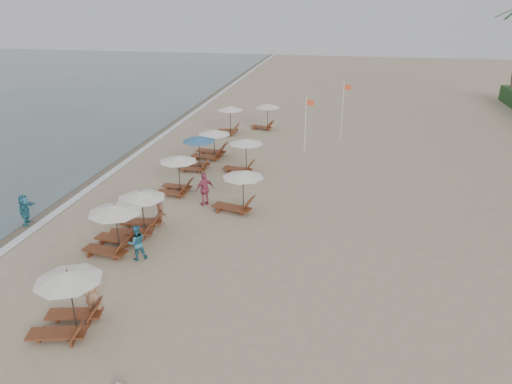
% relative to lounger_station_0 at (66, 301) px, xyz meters
% --- Properties ---
extents(ground, '(160.00, 160.00, 0.00)m').
position_rel_lounger_station_0_xyz_m(ground, '(5.17, 4.53, -1.18)').
color(ground, tan).
rests_on(ground, ground).
extents(wet_sand_band, '(3.20, 140.00, 0.01)m').
position_rel_lounger_station_0_xyz_m(wet_sand_band, '(-7.33, 14.53, -1.18)').
color(wet_sand_band, '#6B5E4C').
rests_on(wet_sand_band, ground).
extents(foam_line, '(0.50, 140.00, 0.02)m').
position_rel_lounger_station_0_xyz_m(foam_line, '(-6.03, 14.53, -1.17)').
color(foam_line, white).
rests_on(foam_line, ground).
extents(lounger_station_0, '(2.61, 2.26, 2.38)m').
position_rel_lounger_station_0_xyz_m(lounger_station_0, '(0.00, 0.00, 0.00)').
color(lounger_station_0, brown).
rests_on(lounger_station_0, ground).
extents(lounger_station_1, '(2.75, 2.42, 2.26)m').
position_rel_lounger_station_0_xyz_m(lounger_station_1, '(-1.08, 5.50, -0.04)').
color(lounger_station_1, brown).
rests_on(lounger_station_1, ground).
extents(lounger_station_2, '(2.75, 2.36, 2.18)m').
position_rel_lounger_station_0_xyz_m(lounger_station_2, '(-0.70, 7.41, -0.12)').
color(lounger_station_2, brown).
rests_on(lounger_station_2, ground).
extents(lounger_station_3, '(2.43, 2.20, 2.34)m').
position_rel_lounger_station_0_xyz_m(lounger_station_3, '(-0.57, 12.46, 0.06)').
color(lounger_station_3, brown).
rests_on(lounger_station_3, ground).
extents(lounger_station_4, '(2.44, 2.20, 2.34)m').
position_rel_lounger_station_0_xyz_m(lounger_station_4, '(-0.65, 16.64, 0.04)').
color(lounger_station_4, brown).
rests_on(lounger_station_4, ground).
extents(lounger_station_5, '(2.79, 2.34, 2.08)m').
position_rel_lounger_station_0_xyz_m(lounger_station_5, '(-0.45, 19.28, -0.17)').
color(lounger_station_5, brown).
rests_on(lounger_station_5, ground).
extents(lounger_station_6, '(2.42, 2.16, 2.40)m').
position_rel_lounger_station_0_xyz_m(lounger_station_6, '(-0.73, 25.62, 0.07)').
color(lounger_station_6, brown).
rests_on(lounger_station_6, ground).
extents(inland_station_0, '(2.84, 2.24, 2.22)m').
position_rel_lounger_station_0_xyz_m(inland_station_0, '(3.49, 10.74, 0.12)').
color(inland_station_0, brown).
rests_on(inland_station_0, ground).
extents(inland_station_1, '(2.69, 2.24, 2.22)m').
position_rel_lounger_station_0_xyz_m(inland_station_1, '(2.42, 16.84, 0.21)').
color(inland_station_1, brown).
rests_on(inland_station_1, ground).
extents(inland_station_2, '(2.63, 2.24, 2.22)m').
position_rel_lounger_station_0_xyz_m(inland_station_2, '(2.02, 27.80, 0.25)').
color(inland_station_2, brown).
rests_on(inland_station_2, ground).
extents(beachgoer_near, '(0.70, 0.46, 1.91)m').
position_rel_lounger_station_0_xyz_m(beachgoer_near, '(0.50, 0.85, -0.23)').
color(beachgoer_near, tan).
rests_on(beachgoer_near, ground).
extents(beachgoer_mid_a, '(1.00, 0.96, 1.62)m').
position_rel_lounger_station_0_xyz_m(beachgoer_mid_a, '(0.30, 4.96, -0.37)').
color(beachgoer_mid_a, teal).
rests_on(beachgoer_mid_a, ground).
extents(beachgoer_mid_b, '(1.21, 1.28, 1.74)m').
position_rel_lounger_station_0_xyz_m(beachgoer_mid_b, '(0.09, 8.45, -0.31)').
color(beachgoer_mid_b, brown).
rests_on(beachgoer_mid_b, ground).
extents(beachgoer_far_a, '(1.10, 1.11, 1.89)m').
position_rel_lounger_station_0_xyz_m(beachgoer_far_a, '(1.54, 11.15, -0.24)').
color(beachgoer_far_a, '#B24760').
rests_on(beachgoer_far_a, ground).
extents(waterline_walker, '(0.82, 1.57, 1.61)m').
position_rel_lounger_station_0_xyz_m(waterline_walker, '(-6.64, 7.12, -0.38)').
color(waterline_walker, teal).
rests_on(waterline_walker, ground).
extents(flag_pole_near, '(0.59, 0.08, 4.10)m').
position_rel_lounger_station_0_xyz_m(flag_pole_near, '(6.04, 21.85, 1.10)').
color(flag_pole_near, silver).
rests_on(flag_pole_near, ground).
extents(flag_pole_far, '(0.60, 0.08, 4.52)m').
position_rel_lounger_station_0_xyz_m(flag_pole_far, '(8.58, 26.22, 1.32)').
color(flag_pole_far, silver).
rests_on(flag_pole_far, ground).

